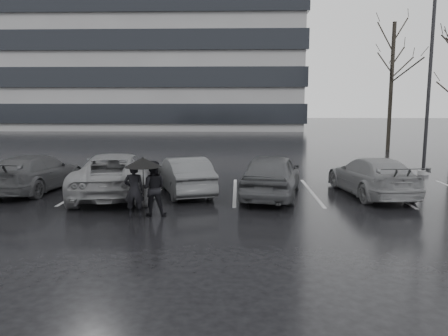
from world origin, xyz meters
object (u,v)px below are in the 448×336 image
at_px(car_east, 372,176).
at_px(lamp_post, 429,85).
at_px(car_west_b, 116,174).
at_px(tree_north, 391,87).
at_px(car_west_c, 36,173).
at_px(pedestrian_left, 134,191).
at_px(pedestrian_right, 153,188).
at_px(car_west_a, 185,175).
at_px(car_main, 271,175).

distance_m(car_east, lamp_post, 6.74).
xyz_separation_m(car_west_b, tree_north, (14.58, 15.26, 3.50)).
bearing_deg(car_west_c, car_east, -175.73).
distance_m(car_west_b, lamp_post, 13.98).
relative_size(car_west_c, pedestrian_left, 3.00).
bearing_deg(tree_north, pedestrian_left, -126.00).
distance_m(car_east, pedestrian_right, 7.77).
bearing_deg(car_west_b, lamp_post, -167.05).
xyz_separation_m(car_east, pedestrian_left, (-7.63, -3.28, 0.10)).
height_order(car_east, pedestrian_left, pedestrian_left).
bearing_deg(tree_north, lamp_post, -100.30).
xyz_separation_m(car_west_c, tree_north, (17.74, 14.56, 3.58)).
bearing_deg(car_west_a, car_east, 160.42).
bearing_deg(pedestrian_right, car_west_c, -39.87).
bearing_deg(car_west_c, car_main, -179.05).
bearing_deg(car_west_a, car_west_c, -21.96).
relative_size(car_west_b, lamp_post, 0.62).
height_order(car_main, pedestrian_left, pedestrian_left).
bearing_deg(pedestrian_left, car_west_a, -112.05).
xyz_separation_m(car_west_a, pedestrian_left, (-1.02, -3.35, 0.12)).
bearing_deg(lamp_post, car_west_c, -165.20).
distance_m(car_main, car_west_b, 5.44).
xyz_separation_m(pedestrian_left, tree_north, (13.22, 18.20, 3.47)).
bearing_deg(pedestrian_right, car_east, -162.58).
distance_m(pedestrian_left, tree_north, 22.76).
height_order(car_west_b, pedestrian_right, pedestrian_right).
distance_m(car_west_b, pedestrian_left, 3.24).
height_order(car_west_c, pedestrian_left, pedestrian_left).
height_order(car_west_c, car_east, car_west_c).
distance_m(lamp_post, tree_north, 10.54).
height_order(car_west_c, tree_north, tree_north).
bearing_deg(car_east, car_west_a, -8.38).
relative_size(pedestrian_left, tree_north, 0.18).
xyz_separation_m(pedestrian_left, lamp_post, (11.34, 7.83, 3.22)).
bearing_deg(pedestrian_left, car_west_c, -43.87).
distance_m(car_main, lamp_post, 9.35).
bearing_deg(car_west_c, lamp_post, -159.26).
xyz_separation_m(car_west_b, pedestrian_right, (1.84, -2.70, 0.05)).
xyz_separation_m(car_west_a, car_west_b, (-2.38, -0.41, 0.09)).
bearing_deg(car_west_a, car_main, 152.37).
relative_size(car_west_b, car_east, 1.17).
height_order(pedestrian_left, pedestrian_right, pedestrian_right).
bearing_deg(car_west_b, tree_north, -141.80).
bearing_deg(car_east, pedestrian_left, 15.48).
relative_size(car_east, lamp_post, 0.53).
bearing_deg(car_east, car_west_c, -9.46).
xyz_separation_m(car_west_b, lamp_post, (12.69, 4.89, 3.24)).
height_order(car_west_b, car_west_c, car_west_b).
bearing_deg(lamp_post, car_west_b, -158.94).
relative_size(car_west_a, pedestrian_right, 2.50).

